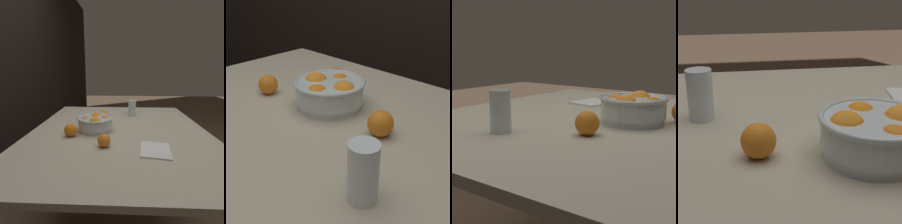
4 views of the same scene
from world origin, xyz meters
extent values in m
cube|color=#B7AD93|center=(0.00, 0.00, 0.74)|extent=(1.30, 1.12, 0.03)
cylinder|color=silver|center=(-0.02, 0.15, 0.77)|extent=(0.21, 0.21, 0.02)
cylinder|color=silver|center=(-0.02, 0.15, 0.81)|extent=(0.22, 0.22, 0.06)
torus|color=silver|center=(-0.02, 0.15, 0.84)|extent=(0.23, 0.23, 0.01)
sphere|color=orange|center=(0.04, 0.16, 0.82)|extent=(0.08, 0.08, 0.08)
sphere|color=orange|center=(-0.03, 0.22, 0.81)|extent=(0.07, 0.07, 0.07)
sphere|color=orange|center=(-0.08, 0.15, 0.82)|extent=(0.08, 0.08, 0.08)
sphere|color=orange|center=(-0.01, 0.09, 0.82)|extent=(0.07, 0.07, 0.07)
cylinder|color=#F4A314|center=(0.34, -0.10, 0.80)|extent=(0.06, 0.06, 0.09)
cylinder|color=silver|center=(0.34, -0.10, 0.82)|extent=(0.06, 0.06, 0.13)
sphere|color=orange|center=(0.21, 0.12, 0.79)|extent=(0.07, 0.07, 0.07)
camera|label=1|loc=(-1.08, 0.00, 1.16)|focal=28.00mm
camera|label=2|loc=(0.65, -0.49, 1.20)|focal=50.00mm
camera|label=3|loc=(1.11, 0.71, 1.03)|focal=60.00mm
camera|label=4|loc=(0.25, 0.81, 1.12)|focal=60.00mm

